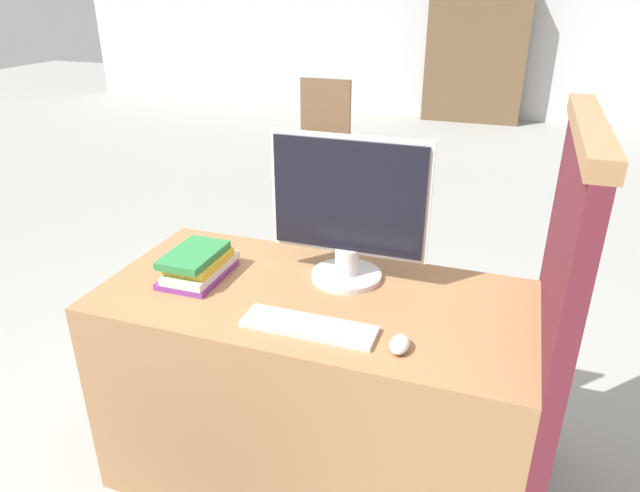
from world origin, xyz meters
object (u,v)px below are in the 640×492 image
book_stack (198,265)px  far_chair (321,134)px  monitor (348,211)px  mouse (400,344)px  keyboard (309,327)px

book_stack → far_chair: far_chair is taller
far_chair → book_stack: bearing=-120.8°
monitor → mouse: 0.49m
keyboard → mouse: size_ratio=4.53×
monitor → keyboard: (-0.01, -0.33, -0.23)m
keyboard → mouse: bearing=-3.7°
mouse → keyboard: bearing=176.3°
monitor → far_chair: bearing=110.8°
mouse → far_chair: (-1.34, 3.21, -0.26)m
mouse → book_stack: bearing=165.0°
mouse → book_stack: 0.76m
far_chair → keyboard: bearing=-113.7°
mouse → book_stack: size_ratio=0.31×
monitor → mouse: bearing=-54.0°
monitor → mouse: (0.26, -0.35, -0.22)m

